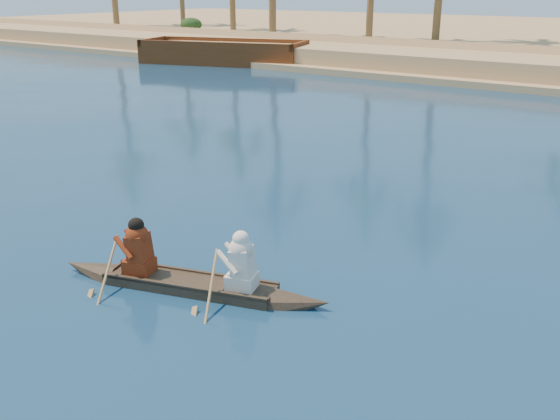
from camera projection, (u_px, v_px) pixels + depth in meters
The scene contains 2 objects.
canoe at pixel (189, 275), 10.69m from camera, with size 4.96×2.11×1.37m.
barge_left at pixel (224, 54), 41.50m from camera, with size 11.44×6.62×1.81m.
Camera 1 is at (-1.11, -9.47, 4.95)m, focal length 40.00 mm.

